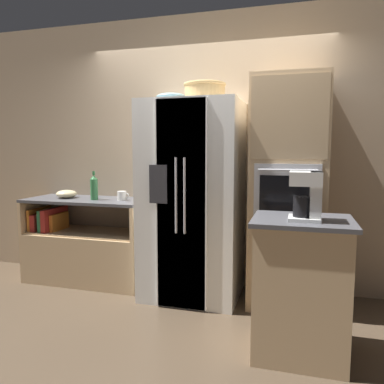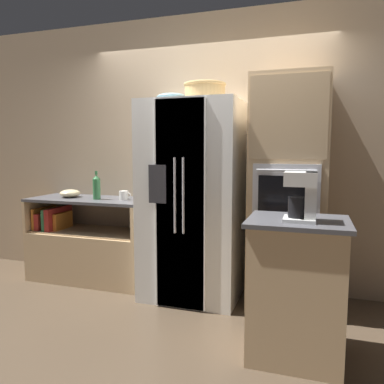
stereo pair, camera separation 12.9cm
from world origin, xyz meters
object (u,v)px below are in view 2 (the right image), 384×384
(wicker_basket, at_px, (205,91))
(mug, at_px, (124,195))
(mixing_bowl, at_px, (70,193))
(wall_oven, at_px, (288,193))
(bottle_tall, at_px, (97,187))
(refrigerator, at_px, (193,201))
(coffee_maker, at_px, (304,195))
(fruit_bowl, at_px, (171,97))

(wicker_basket, distance_m, mug, 1.37)
(mixing_bowl, bearing_deg, wall_oven, -1.01)
(wall_oven, relative_size, mixing_bowl, 9.36)
(bottle_tall, bearing_deg, wall_oven, 0.32)
(refrigerator, distance_m, coffee_maker, 1.39)
(mug, bearing_deg, fruit_bowl, -13.46)
(wall_oven, xyz_separation_m, coffee_maker, (0.15, -0.95, 0.10))
(wicker_basket, bearing_deg, mug, 172.47)
(bottle_tall, relative_size, coffee_maker, 0.94)
(wicker_basket, xyz_separation_m, mixing_bowl, (-1.58, 0.13, -1.01))
(wall_oven, distance_m, coffee_maker, 0.97)
(wicker_basket, xyz_separation_m, bottle_tall, (-1.21, 0.07, -0.93))
(wall_oven, bearing_deg, refrigerator, -176.56)
(refrigerator, bearing_deg, mixing_bowl, 176.30)
(refrigerator, height_order, wicker_basket, wicker_basket)
(mug, bearing_deg, coffee_maker, -28.34)
(bottle_tall, bearing_deg, coffee_maker, -23.82)
(wicker_basket, relative_size, coffee_maker, 1.21)
(coffee_maker, bearing_deg, refrigerator, 139.23)
(bottle_tall, distance_m, mug, 0.31)
(wicker_basket, distance_m, fruit_bowl, 0.32)
(mixing_bowl, bearing_deg, coffee_maker, -21.63)
(refrigerator, relative_size, fruit_bowl, 6.81)
(wicker_basket, bearing_deg, wall_oven, 6.34)
(mug, bearing_deg, wicker_basket, -7.53)
(refrigerator, height_order, fruit_bowl, fruit_bowl)
(wall_oven, relative_size, coffee_maker, 6.41)
(coffee_maker, bearing_deg, wicker_basket, 136.58)
(mug, distance_m, mixing_bowl, 0.67)
(refrigerator, distance_m, wicker_basket, 1.03)
(refrigerator, relative_size, mixing_bowl, 8.52)
(wall_oven, height_order, wicker_basket, wall_oven)
(refrigerator, relative_size, mug, 14.56)
(refrigerator, relative_size, wall_oven, 0.91)
(mixing_bowl, distance_m, coffee_maker, 2.69)
(mixing_bowl, bearing_deg, bottle_tall, -8.00)
(refrigerator, xyz_separation_m, coffee_maker, (1.04, -0.90, 0.20))
(wall_oven, relative_size, bottle_tall, 6.86)
(wicker_basket, xyz_separation_m, fruit_bowl, (-0.32, -0.02, -0.05))
(mixing_bowl, bearing_deg, refrigerator, -3.70)
(fruit_bowl, xyz_separation_m, bottle_tall, (-0.89, 0.09, -0.88))
(fruit_bowl, bearing_deg, mug, 166.54)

